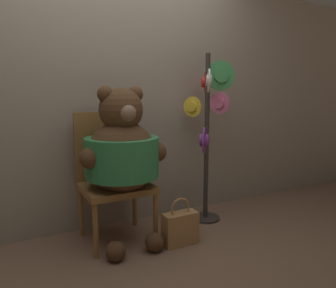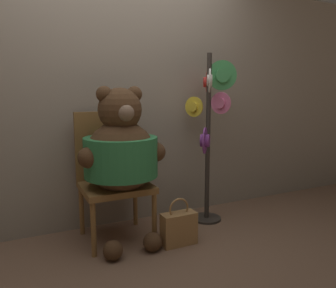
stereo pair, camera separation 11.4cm
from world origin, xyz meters
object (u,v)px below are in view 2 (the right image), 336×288
(chair, at_px, (112,172))
(hat_display_rack, at_px, (209,125))
(teddy_bear, at_px, (121,152))
(handbag_on_ground, at_px, (179,228))

(chair, distance_m, hat_display_rack, 0.98)
(chair, bearing_deg, hat_display_rack, -4.81)
(teddy_bear, xyz_separation_m, handbag_on_ground, (0.39, -0.23, -0.61))
(chair, distance_m, teddy_bear, 0.27)
(teddy_bear, bearing_deg, handbag_on_ground, -30.75)
(chair, height_order, handbag_on_ground, chair)
(chair, distance_m, handbag_on_ground, 0.72)
(chair, bearing_deg, teddy_bear, -82.23)
(teddy_bear, xyz_separation_m, hat_display_rack, (0.88, 0.10, 0.16))
(hat_display_rack, xyz_separation_m, handbag_on_ground, (-0.49, -0.34, -0.78))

